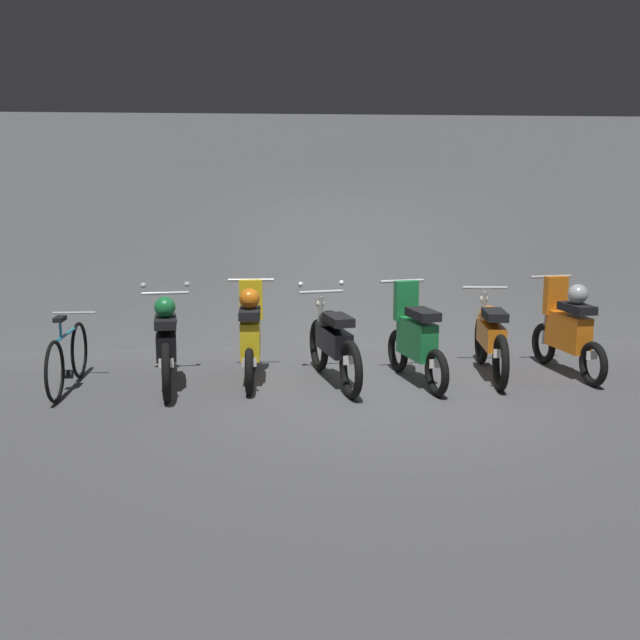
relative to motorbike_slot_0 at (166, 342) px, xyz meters
name	(u,v)px	position (x,y,z in m)	size (l,w,h in m)	color
ground_plane	(384,397)	(2.43, -0.71, -0.53)	(80.00, 80.00, 0.00)	#4C4C4F
back_wall	(351,232)	(2.43, 2.13, 1.09)	(16.00, 0.30, 3.25)	gray
motorbike_slot_0	(166,342)	(0.00, 0.00, 0.00)	(0.59, 1.95, 1.15)	black
motorbike_slot_1	(251,334)	(0.97, 0.14, 0.04)	(0.56, 1.68, 1.18)	black
motorbike_slot_2	(333,342)	(1.94, -0.04, -0.04)	(0.61, 1.93, 1.15)	black
motorbike_slot_3	(415,339)	(2.90, -0.10, 0.00)	(0.57, 1.67, 1.18)	black
motorbike_slot_4	(491,336)	(3.89, 0.11, -0.04)	(0.56, 1.94, 1.03)	black
motorbike_slot_5	(567,329)	(4.85, 0.11, 0.04)	(0.56, 1.68, 1.18)	black
bicycle	(67,358)	(-1.12, -0.04, -0.17)	(0.50, 1.73, 0.89)	black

